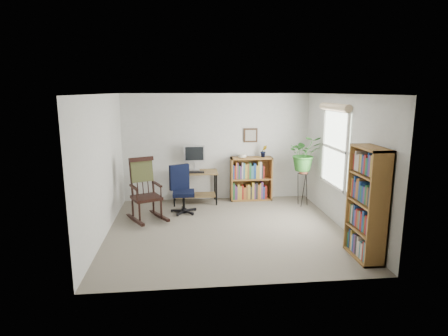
{
  "coord_description": "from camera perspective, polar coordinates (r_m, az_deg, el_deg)",
  "views": [
    {
      "loc": [
        -0.7,
        -6.35,
        2.46
      ],
      "look_at": [
        0.0,
        0.4,
        1.05
      ],
      "focal_mm": 30.0,
      "sensor_mm": 36.0,
      "label": 1
    }
  ],
  "objects": [
    {
      "name": "wall_left",
      "position": [
        6.62,
        -18.01,
        0.19
      ],
      "size": [
        0.0,
        4.0,
        2.4
      ],
      "primitive_type": "cube",
      "color": "silver",
      "rests_on": "ground"
    },
    {
      "name": "wall_front",
      "position": [
        4.58,
        3.11,
        -4.22
      ],
      "size": [
        4.2,
        0.0,
        2.4
      ],
      "primitive_type": "cube",
      "color": "silver",
      "rests_on": "ground"
    },
    {
      "name": "spider_plant",
      "position": [
        8.06,
        12.24,
        4.71
      ],
      "size": [
        1.69,
        1.88,
        1.46
      ],
      "primitive_type": "imported",
      "color": "#296924",
      "rests_on": "plant_stand"
    },
    {
      "name": "ceiling",
      "position": [
        6.39,
        0.38,
        11.21
      ],
      "size": [
        4.2,
        4.0,
        0.0
      ],
      "primitive_type": "cube",
      "color": "silver",
      "rests_on": "ground"
    },
    {
      "name": "tall_bookshelf",
      "position": [
        5.87,
        20.97,
        -5.1
      ],
      "size": [
        0.31,
        0.73,
        1.68
      ],
      "primitive_type": null,
      "color": "olive",
      "rests_on": "floor"
    },
    {
      "name": "office_chair",
      "position": [
        7.63,
        -6.19,
        -3.25
      ],
      "size": [
        0.72,
        0.72,
        0.99
      ],
      "primitive_type": null,
      "rotation": [
        0.0,
        0.0,
        0.43
      ],
      "color": "black",
      "rests_on": "floor"
    },
    {
      "name": "monitor",
      "position": [
        8.32,
        -4.53,
        1.55
      ],
      "size": [
        0.46,
        0.16,
        0.56
      ],
      "primitive_type": null,
      "color": "#B0B0B4",
      "rests_on": "desk"
    },
    {
      "name": "potted_plant_small",
      "position": [
        8.48,
        6.06,
        2.04
      ],
      "size": [
        0.13,
        0.24,
        0.11
      ],
      "primitive_type": "imported",
      "color": "#296924",
      "rests_on": "low_bookshelf"
    },
    {
      "name": "floor",
      "position": [
        6.84,
        0.35,
        -9.33
      ],
      "size": [
        4.2,
        4.0,
        0.0
      ],
      "primitive_type": "cube",
      "color": "gray",
      "rests_on": "ground"
    },
    {
      "name": "keyboard",
      "position": [
        8.12,
        -4.45,
        -0.63
      ],
      "size": [
        0.4,
        0.15,
        0.02
      ],
      "primitive_type": "cube",
      "color": "black",
      "rests_on": "desk"
    },
    {
      "name": "framed_picture",
      "position": [
        8.5,
        4.08,
        4.99
      ],
      "size": [
        0.32,
        0.04,
        0.32
      ],
      "primitive_type": null,
      "color": "black",
      "rests_on": "wall_back"
    },
    {
      "name": "rocking_chair",
      "position": [
        7.29,
        -11.78,
        -3.18
      ],
      "size": [
        1.01,
        1.22,
        1.23
      ],
      "primitive_type": null,
      "rotation": [
        0.0,
        0.0,
        0.42
      ],
      "color": "black",
      "rests_on": "floor"
    },
    {
      "name": "low_bookshelf",
      "position": [
        8.53,
        4.16,
        -1.63
      ],
      "size": [
        0.94,
        0.31,
        0.99
      ],
      "primitive_type": null,
      "color": "olive",
      "rests_on": "floor"
    },
    {
      "name": "window",
      "position": [
        7.28,
        16.46,
        2.88
      ],
      "size": [
        0.12,
        1.2,
        1.5
      ],
      "primitive_type": null,
      "color": "white",
      "rests_on": "wall_right"
    },
    {
      "name": "wall_back",
      "position": [
        8.47,
        -1.12,
        3.18
      ],
      "size": [
        4.2,
        0.0,
        2.4
      ],
      "primitive_type": "cube",
      "color": "silver",
      "rests_on": "ground"
    },
    {
      "name": "wall_right",
      "position": [
        7.05,
        17.59,
        0.9
      ],
      "size": [
        0.0,
        4.0,
        2.4
      ],
      "primitive_type": "cube",
      "color": "silver",
      "rests_on": "ground"
    },
    {
      "name": "plant_stand",
      "position": [
        8.26,
        11.92,
        -2.83
      ],
      "size": [
        0.27,
        0.27,
        0.84
      ],
      "primitive_type": null,
      "rotation": [
        0.0,
        0.0,
        -0.18
      ],
      "color": "black",
      "rests_on": "floor"
    },
    {
      "name": "desk",
      "position": [
        8.32,
        -4.43,
        -2.94
      ],
      "size": [
        0.99,
        0.55,
        0.71
      ],
      "primitive_type": null,
      "color": "olive",
      "rests_on": "floor"
    }
  ]
}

